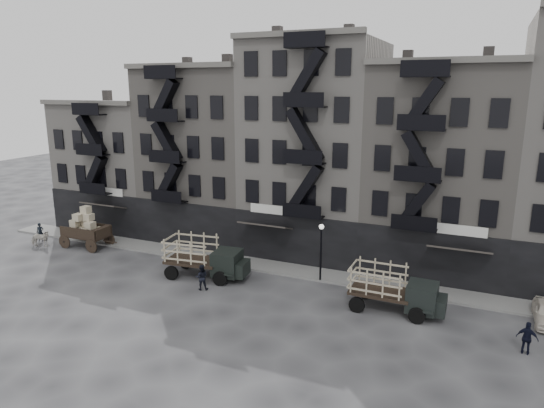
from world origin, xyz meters
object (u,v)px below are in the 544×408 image
at_px(stake_truck_west, 204,255).
at_px(policeman, 527,338).
at_px(pedestrian_west, 40,232).
at_px(stake_truck_east, 394,286).
at_px(horse, 40,239).
at_px(wagon, 84,224).
at_px(pedestrian_mid, 202,277).

distance_m(stake_truck_west, policeman, 20.99).
xyz_separation_m(pedestrian_west, policeman, (38.85, -3.52, 0.06)).
relative_size(pedestrian_west, policeman, 0.94).
xyz_separation_m(stake_truck_west, stake_truck_east, (13.60, -0.02, -0.08)).
relative_size(horse, wagon, 0.41).
bearing_deg(stake_truck_east, pedestrian_mid, -170.59).
distance_m(wagon, policeman, 34.22).
bearing_deg(pedestrian_west, wagon, -31.73).
bearing_deg(pedestrian_west, stake_truck_west, -41.60).
bearing_deg(policeman, wagon, 1.52).
relative_size(stake_truck_west, pedestrian_mid, 3.47).
bearing_deg(wagon, pedestrian_west, -174.27).
distance_m(stake_truck_east, pedestrian_west, 31.63).
height_order(horse, pedestrian_mid, pedestrian_mid).
bearing_deg(pedestrian_west, policeman, -42.68).
relative_size(horse, stake_truck_west, 0.27).
relative_size(stake_truck_west, stake_truck_east, 1.08).
bearing_deg(stake_truck_east, wagon, 176.62).
distance_m(stake_truck_east, pedestrian_mid, 12.78).
bearing_deg(stake_truck_west, horse, 172.26).
xyz_separation_m(pedestrian_mid, policeman, (19.86, -0.23, -0.01)).
bearing_deg(stake_truck_west, pedestrian_west, 168.57).
distance_m(wagon, pedestrian_west, 5.04).
distance_m(stake_truck_west, pedestrian_west, 18.06).
bearing_deg(policeman, stake_truck_west, 2.16).
bearing_deg(wagon, horse, -155.03).
relative_size(pedestrian_mid, policeman, 1.01).
distance_m(horse, wagon, 4.14).
height_order(stake_truck_east, pedestrian_west, stake_truck_east).
height_order(wagon, stake_truck_east, wagon).
xyz_separation_m(wagon, stake_truck_east, (26.71, -1.80, -0.37)).
height_order(pedestrian_west, policeman, policeman).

